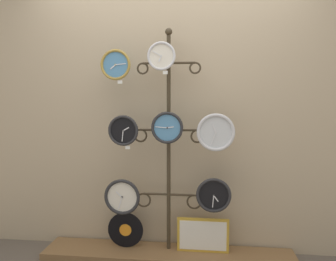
{
  "coord_description": "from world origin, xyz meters",
  "views": [
    {
      "loc": [
        0.32,
        -2.4,
        1.39
      ],
      "look_at": [
        0.0,
        0.36,
        1.13
      ],
      "focal_mm": 35.0,
      "sensor_mm": 36.0,
      "label": 1
    }
  ],
  "objects_px": {
    "clock_middle_right": "(216,132)",
    "picture_frame": "(203,235)",
    "clock_top_left": "(116,65)",
    "clock_bottom_right": "(214,195)",
    "clock_middle_left": "(123,131)",
    "display_stand": "(169,178)",
    "clock_top_center": "(161,56)",
    "clock_middle_center": "(167,128)",
    "clock_bottom_left": "(122,197)",
    "vinyl_record": "(125,230)"
  },
  "relations": [
    {
      "from": "clock_top_left",
      "to": "clock_middle_left",
      "type": "xyz_separation_m",
      "value": [
        0.07,
        -0.03,
        -0.56
      ]
    },
    {
      "from": "display_stand",
      "to": "clock_bottom_right",
      "type": "xyz_separation_m",
      "value": [
        0.39,
        -0.1,
        -0.11
      ]
    },
    {
      "from": "clock_bottom_right",
      "to": "display_stand",
      "type": "bearing_deg",
      "value": 165.06
    },
    {
      "from": "clock_middle_right",
      "to": "clock_top_left",
      "type": "bearing_deg",
      "value": 178.96
    },
    {
      "from": "clock_middle_center",
      "to": "clock_middle_right",
      "type": "distance_m",
      "value": 0.41
    },
    {
      "from": "clock_middle_right",
      "to": "clock_bottom_left",
      "type": "distance_m",
      "value": 0.98
    },
    {
      "from": "clock_middle_left",
      "to": "picture_frame",
      "type": "relative_size",
      "value": 0.58
    },
    {
      "from": "clock_top_left",
      "to": "clock_top_center",
      "type": "height_order",
      "value": "clock_top_center"
    },
    {
      "from": "clock_middle_right",
      "to": "picture_frame",
      "type": "height_order",
      "value": "clock_middle_right"
    },
    {
      "from": "clock_middle_left",
      "to": "picture_frame",
      "type": "height_order",
      "value": "clock_middle_left"
    },
    {
      "from": "clock_top_left",
      "to": "clock_middle_center",
      "type": "distance_m",
      "value": 0.69
    },
    {
      "from": "display_stand",
      "to": "clock_middle_right",
      "type": "height_order",
      "value": "display_stand"
    },
    {
      "from": "clock_top_left",
      "to": "clock_bottom_left",
      "type": "xyz_separation_m",
      "value": [
        0.05,
        -0.02,
        -1.13
      ]
    },
    {
      "from": "clock_top_center",
      "to": "clock_middle_left",
      "type": "xyz_separation_m",
      "value": [
        -0.33,
        0.0,
        -0.62
      ]
    },
    {
      "from": "clock_middle_center",
      "to": "picture_frame",
      "type": "bearing_deg",
      "value": 13.01
    },
    {
      "from": "display_stand",
      "to": "clock_top_center",
      "type": "bearing_deg",
      "value": -113.91
    },
    {
      "from": "clock_middle_right",
      "to": "clock_bottom_right",
      "type": "bearing_deg",
      "value": -131.15
    },
    {
      "from": "clock_top_left",
      "to": "clock_bottom_right",
      "type": "distance_m",
      "value": 1.37
    },
    {
      "from": "clock_middle_left",
      "to": "clock_middle_center",
      "type": "bearing_deg",
      "value": -0.51
    },
    {
      "from": "display_stand",
      "to": "clock_bottom_left",
      "type": "bearing_deg",
      "value": -165.61
    },
    {
      "from": "clock_top_center",
      "to": "clock_middle_right",
      "type": "height_order",
      "value": "clock_top_center"
    },
    {
      "from": "display_stand",
      "to": "clock_bottom_right",
      "type": "height_order",
      "value": "display_stand"
    },
    {
      "from": "clock_middle_center",
      "to": "clock_middle_right",
      "type": "bearing_deg",
      "value": 2.0
    },
    {
      "from": "display_stand",
      "to": "clock_top_left",
      "type": "bearing_deg",
      "value": -170.14
    },
    {
      "from": "clock_top_left",
      "to": "clock_bottom_right",
      "type": "bearing_deg",
      "value": -1.9
    },
    {
      "from": "clock_middle_left",
      "to": "clock_bottom_left",
      "type": "relative_size",
      "value": 0.83
    },
    {
      "from": "vinyl_record",
      "to": "picture_frame",
      "type": "relative_size",
      "value": 0.72
    },
    {
      "from": "clock_top_left",
      "to": "picture_frame",
      "type": "height_order",
      "value": "clock_top_left"
    },
    {
      "from": "clock_middle_right",
      "to": "picture_frame",
      "type": "bearing_deg",
      "value": 149.62
    },
    {
      "from": "clock_middle_right",
      "to": "clock_middle_left",
      "type": "bearing_deg",
      "value": -179.2
    },
    {
      "from": "clock_top_left",
      "to": "clock_top_center",
      "type": "xyz_separation_m",
      "value": [
        0.39,
        -0.03,
        0.06
      ]
    },
    {
      "from": "clock_top_left",
      "to": "clock_middle_left",
      "type": "relative_size",
      "value": 0.99
    },
    {
      "from": "clock_top_left",
      "to": "clock_middle_left",
      "type": "bearing_deg",
      "value": -21.66
    },
    {
      "from": "clock_bottom_left",
      "to": "vinyl_record",
      "type": "relative_size",
      "value": 0.98
    },
    {
      "from": "clock_top_left",
      "to": "clock_middle_right",
      "type": "distance_m",
      "value": 1.01
    },
    {
      "from": "clock_top_center",
      "to": "clock_middle_center",
      "type": "bearing_deg",
      "value": 1.32
    },
    {
      "from": "display_stand",
      "to": "clock_top_left",
      "type": "height_order",
      "value": "display_stand"
    },
    {
      "from": "clock_bottom_left",
      "to": "display_stand",
      "type": "bearing_deg",
      "value": 14.39
    },
    {
      "from": "picture_frame",
      "to": "clock_top_center",
      "type": "bearing_deg",
      "value": -168.42
    },
    {
      "from": "clock_middle_center",
      "to": "clock_middle_left",
      "type": "bearing_deg",
      "value": 179.49
    },
    {
      "from": "clock_middle_left",
      "to": "clock_bottom_right",
      "type": "xyz_separation_m",
      "value": [
        0.77,
        -0.0,
        -0.54
      ]
    },
    {
      "from": "clock_top_center",
      "to": "vinyl_record",
      "type": "xyz_separation_m",
      "value": [
        -0.34,
        0.08,
        -1.52
      ]
    },
    {
      "from": "clock_bottom_left",
      "to": "picture_frame",
      "type": "distance_m",
      "value": 0.78
    },
    {
      "from": "clock_top_left",
      "to": "clock_bottom_right",
      "type": "height_order",
      "value": "clock_top_left"
    },
    {
      "from": "clock_top_left",
      "to": "clock_middle_right",
      "type": "bearing_deg",
      "value": -1.04
    },
    {
      "from": "display_stand",
      "to": "clock_bottom_left",
      "type": "height_order",
      "value": "display_stand"
    },
    {
      "from": "display_stand",
      "to": "clock_middle_right",
      "type": "xyz_separation_m",
      "value": [
        0.4,
        -0.09,
        0.42
      ]
    },
    {
      "from": "clock_top_center",
      "to": "clock_bottom_right",
      "type": "distance_m",
      "value": 1.23
    },
    {
      "from": "display_stand",
      "to": "clock_top_center",
      "type": "relative_size",
      "value": 8.44
    },
    {
      "from": "clock_bottom_right",
      "to": "vinyl_record",
      "type": "distance_m",
      "value": 0.87
    }
  ]
}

